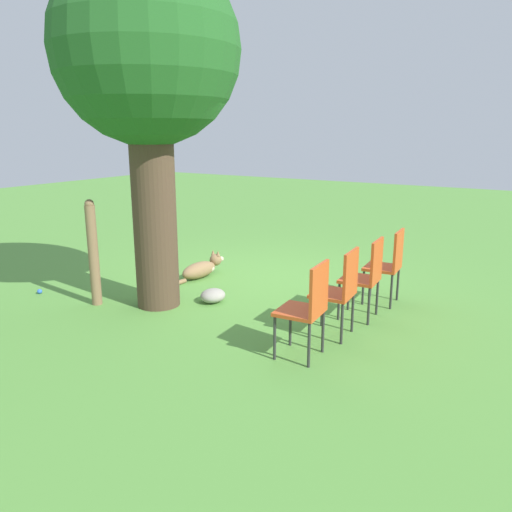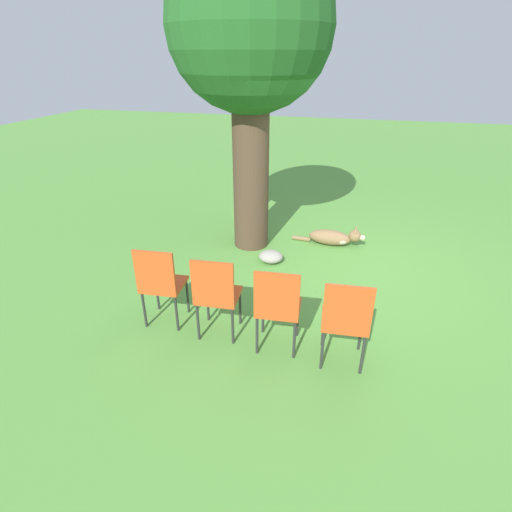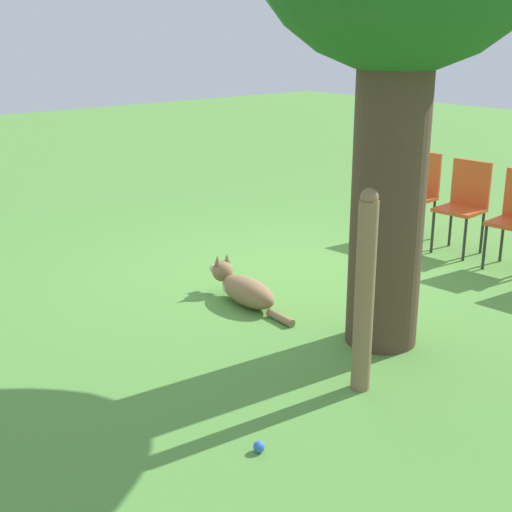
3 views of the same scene
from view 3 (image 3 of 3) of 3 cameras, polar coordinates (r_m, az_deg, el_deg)
name	(u,v)px [view 3 (image 3 of 3)]	position (r m, az deg, el deg)	size (l,w,h in m)	color
ground_plane	(296,279)	(6.87, 3.26, -1.87)	(30.00, 30.00, 0.00)	#56933D
dog	(243,289)	(6.25, -1.03, -2.63)	(0.32, 1.16, 0.36)	olive
fence_post	(365,292)	(4.64, 8.68, -2.84)	(0.13, 0.13, 1.37)	#846647
red_chair_0	(417,189)	(8.30, 12.73, 5.24)	(0.45, 0.47, 0.98)	#D14C1E
red_chair_1	(464,200)	(7.88, 16.33, 4.29)	(0.45, 0.47, 0.98)	#D14C1E
tennis_ball	(259,447)	(4.21, 0.24, -15.01)	(0.07, 0.07, 0.07)	blue
garden_rock	(381,297)	(6.26, 9.96, -3.28)	(0.31, 0.36, 0.18)	gray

